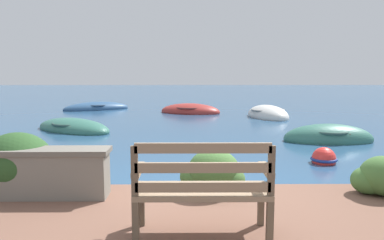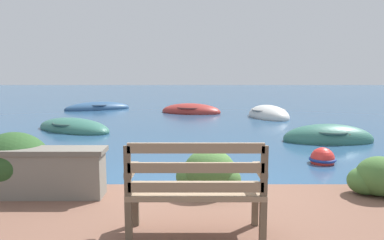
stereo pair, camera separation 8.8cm
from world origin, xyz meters
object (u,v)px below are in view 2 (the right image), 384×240
Objects in this scene: mooring_buoy at (323,159)px; rowboat_distant at (98,108)px; rowboat_far at (269,116)px; rowboat_mid at (74,128)px; rowboat_outer at (191,111)px; rowboat_nearest at (328,139)px; park_bench at (196,187)px.

rowboat_distant is at bearing 124.45° from mooring_buoy.
rowboat_far is 5.07× the size of mooring_buoy.
rowboat_far is at bearing 58.91° from rowboat_mid.
rowboat_distant is (-7.17, 2.86, -0.02)m from rowboat_far.
rowboat_outer reaches higher than rowboat_mid.
rowboat_distant is 6.09× the size of mooring_buoy.
rowboat_outer is (-3.44, 6.31, -0.01)m from rowboat_nearest.
rowboat_far is (6.40, 3.06, 0.02)m from rowboat_mid.
rowboat_nearest reaches higher than rowboat_mid.
rowboat_far reaches higher than rowboat_nearest.
mooring_buoy is (-0.91, -2.21, 0.01)m from rowboat_nearest.
rowboat_nearest is 4.84m from rowboat_far.
rowboat_mid is (-6.91, 1.75, -0.01)m from rowboat_nearest.
rowboat_outer is 8.89m from mooring_buoy.
rowboat_distant is (-4.24, 1.35, -0.01)m from rowboat_outer.
rowboat_far is at bearing 98.23° from rowboat_nearest.
park_bench is 6.78m from rowboat_nearest.
rowboat_far is at bearing 86.80° from mooring_buoy.
rowboat_outer is at bearing 48.07° from rowboat_far.
rowboat_outer is 5.57× the size of mooring_buoy.
rowboat_nearest is 0.81× the size of rowboat_outer.
rowboat_mid is 1.05× the size of rowboat_outer.
park_bench reaches higher than mooring_buoy.
park_bench is 12.18m from rowboat_outer.
rowboat_mid is at bearing 70.68° from rowboat_distant.
mooring_buoy is (2.54, -8.53, 0.02)m from rowboat_outer.
rowboat_far is 3.29m from rowboat_outer.
rowboat_far reaches higher than rowboat_mid.
rowboat_distant is (-0.77, 5.92, -0.00)m from rowboat_mid.
rowboat_outer reaches higher than mooring_buoy.
rowboat_mid is (-3.55, 7.60, -0.65)m from park_bench.
park_bench is 11.05m from rowboat_far.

